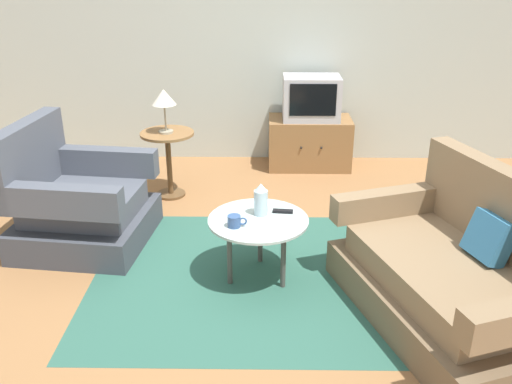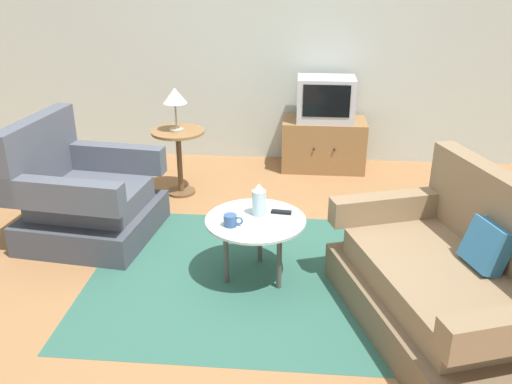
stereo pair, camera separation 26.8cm
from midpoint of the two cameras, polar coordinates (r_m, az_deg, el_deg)
The scene contains 13 objects.
ground_plane at distance 4.00m, azimuth -3.87°, elevation -8.60°, with size 16.00×16.00×0.00m, color olive.
back_wall at distance 6.00m, azimuth -2.29°, elevation 16.07°, with size 9.00×0.12×2.70m, color #B2BCB2.
area_rug at distance 3.97m, azimuth -1.73°, elevation -8.76°, with size 2.35×1.93×0.00m, color #2D5B4C.
armchair at distance 4.57m, azimuth -19.75°, elevation -1.27°, with size 1.05×1.06×0.97m.
couch at distance 3.58m, azimuth 18.10°, elevation -8.41°, with size 1.34×1.73×0.94m.
coffee_table at distance 3.77m, azimuth -1.82°, elevation -3.49°, with size 0.69×0.69×0.46m.
side_table at distance 5.17m, azimuth -10.59°, elevation 4.24°, with size 0.49×0.49×0.63m.
tv_stand at distance 5.91m, azimuth 4.28°, elevation 5.12°, with size 0.87×0.50×0.53m.
television at distance 5.76m, azimuth 4.44°, elevation 9.71°, with size 0.58×0.40×0.45m.
table_lamp at distance 5.02m, azimuth -11.09°, elevation 9.46°, with size 0.22×0.22×0.40m.
vase at distance 3.77m, azimuth -1.53°, elevation -0.82°, with size 0.10×0.10×0.23m.
mug at distance 3.64m, azimuth -4.35°, elevation -3.08°, with size 0.13×0.09×0.08m.
tv_remote_dark at distance 3.84m, azimuth 0.82°, elevation -2.04°, with size 0.14×0.05×0.02m.
Camera 1 is at (0.18, -3.38, 2.12)m, focal length 38.47 mm.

